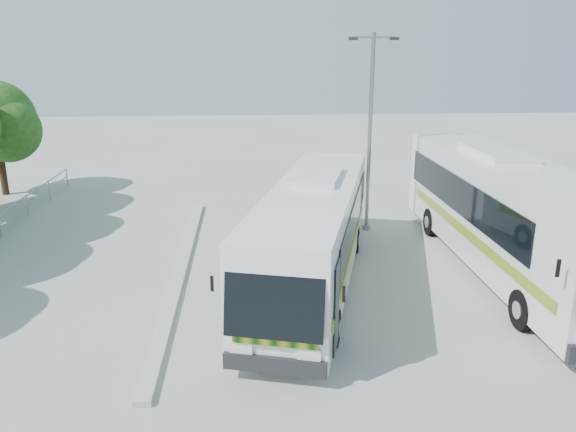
{
  "coord_description": "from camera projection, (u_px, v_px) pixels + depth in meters",
  "views": [
    {
      "loc": [
        0.04,
        -16.48,
        7.32
      ],
      "look_at": [
        1.45,
        2.33,
        1.73
      ],
      "focal_mm": 35.0,
      "sensor_mm": 36.0,
      "label": 1
    }
  ],
  "objects": [
    {
      "name": "ground",
      "position": [
        248.0,
        290.0,
        17.83
      ],
      "size": [
        100.0,
        100.0,
        0.0
      ],
      "primitive_type": "plane",
      "color": "#ACACA7",
      "rests_on": "ground"
    },
    {
      "name": "kerb_divider",
      "position": [
        182.0,
        266.0,
        19.56
      ],
      "size": [
        0.4,
        16.0,
        0.15
      ],
      "primitive_type": "cube",
      "color": "#B2B2AD",
      "rests_on": "ground"
    },
    {
      "name": "coach_main",
      "position": [
        313.0,
        232.0,
        17.72
      ],
      "size": [
        5.39,
        12.08,
        3.3
      ],
      "rotation": [
        0.0,
        0.0,
        -0.27
      ],
      "color": "silver",
      "rests_on": "ground"
    },
    {
      "name": "coach_adjacent",
      "position": [
        505.0,
        211.0,
        18.97
      ],
      "size": [
        3.01,
        13.68,
        3.79
      ],
      "rotation": [
        0.0,
        0.0,
        -0.01
      ],
      "color": "silver",
      "rests_on": "ground"
    },
    {
      "name": "lamppost",
      "position": [
        370.0,
        125.0,
        22.63
      ],
      "size": [
        1.96,
        0.32,
        7.99
      ],
      "rotation": [
        0.0,
        0.0,
        -0.07
      ],
      "color": "gray",
      "rests_on": "ground"
    }
  ]
}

